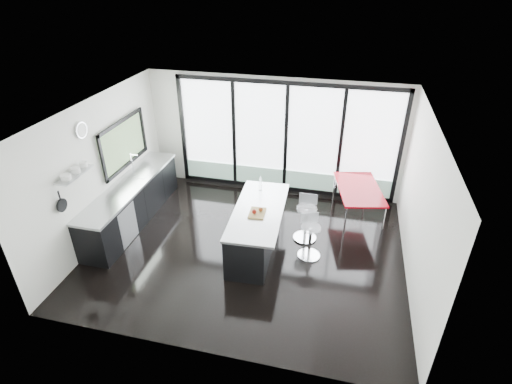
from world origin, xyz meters
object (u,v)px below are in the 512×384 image
(island, at_px, (255,228))
(red_table, at_px, (357,204))
(bar_stool_near, at_px, (310,242))
(bar_stool_far, at_px, (306,223))

(island, distance_m, red_table, 2.40)
(red_table, bearing_deg, island, -142.98)
(bar_stool_near, distance_m, bar_stool_far, 0.57)
(island, height_order, bar_stool_near, island)
(island, distance_m, bar_stool_near, 1.09)
(bar_stool_far, relative_size, red_table, 0.50)
(bar_stool_near, xyz_separation_m, bar_stool_far, (-0.15, 0.55, 0.03))
(bar_stool_far, distance_m, red_table, 1.36)
(island, xyz_separation_m, bar_stool_far, (0.93, 0.51, -0.08))
(island, height_order, red_table, island)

